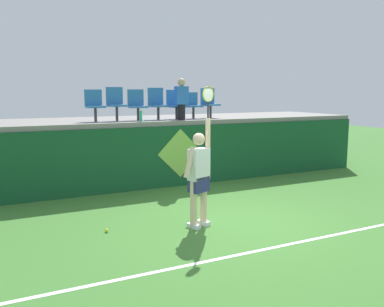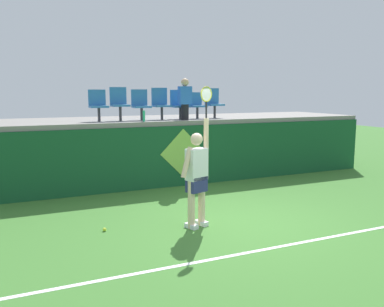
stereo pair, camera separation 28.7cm
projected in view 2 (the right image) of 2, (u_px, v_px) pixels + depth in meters
name	position (u px, v px, depth m)	size (l,w,h in m)	color
ground_plane	(237.00, 223.00, 7.71)	(40.00, 40.00, 0.00)	#3D752D
court_back_wall	(171.00, 156.00, 10.62)	(12.61, 0.20, 1.58)	#144C28
spectator_platform	(153.00, 120.00, 11.73)	(12.61, 2.85, 0.12)	gray
court_baseline_stripe	(279.00, 247.00, 6.52)	(11.35, 0.08, 0.01)	white
tennis_player	(197.00, 174.00, 7.36)	(0.73, 0.37, 2.54)	white
tennis_ball	(104.00, 229.00, 7.24)	(0.07, 0.07, 0.07)	#D1E533
water_bottle	(144.00, 116.00, 10.31)	(0.06, 0.06, 0.28)	#26B272
stadium_chair_0	(98.00, 104.00, 10.40)	(0.44, 0.42, 0.80)	#38383D
stadium_chair_1	(119.00, 102.00, 10.62)	(0.44, 0.42, 0.87)	#38383D
stadium_chair_2	(141.00, 104.00, 10.87)	(0.44, 0.42, 0.81)	#38383D
stadium_chair_3	(161.00, 102.00, 11.10)	(0.44, 0.42, 0.85)	#38383D
stadium_chair_4	(179.00, 103.00, 11.32)	(0.44, 0.42, 0.80)	#38383D
stadium_chair_5	(196.00, 104.00, 11.53)	(0.44, 0.42, 0.73)	#38383D
stadium_chair_6	(213.00, 102.00, 11.76)	(0.44, 0.42, 0.85)	#38383D
spectator_0	(185.00, 98.00, 10.94)	(0.34, 0.21, 1.10)	black
wall_signage_mount	(183.00, 186.00, 10.76)	(1.27, 0.01, 1.51)	#144C28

